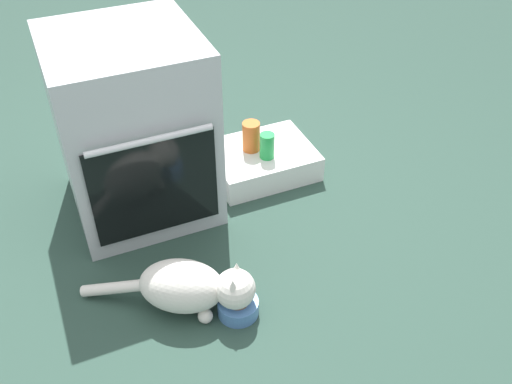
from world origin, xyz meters
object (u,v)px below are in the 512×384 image
Objects in this scene: oven at (133,128)px; cat at (192,287)px; food_bowl at (238,306)px; soda_can at (267,146)px; pantry_cabinet at (262,161)px; sauce_jar at (251,136)px.

cat is at bearing -89.29° from oven.
food_bowl is 0.81m from soda_can.
pantry_cabinet is (0.57, -0.00, -0.32)m from oven.
cat is at bearing -130.51° from pantry_cabinet.
soda_can is (0.56, 0.59, 0.07)m from cat.
oven is 0.83m from food_bowl.
oven is at bearing 101.33° from food_bowl.
food_bowl is at bearing -0.00° from cat.
pantry_cabinet reaches higher than food_bowl.
sauce_jar is (-0.04, 0.08, 0.01)m from soda_can.
pantry_cabinet is at bearing 88.75° from soda_can.
soda_can is at bearing 58.46° from food_bowl.
food_bowl is (-0.42, -0.74, -0.03)m from pantry_cabinet.
pantry_cabinet is 3.87× the size of soda_can.
cat reaches higher than pantry_cabinet.
cat is 0.82m from soda_can.
soda_can reaches higher than pantry_cabinet.
soda_can is at bearing 77.91° from cat.
soda_can reaches higher than food_bowl.
oven reaches higher than sauce_jar.
oven reaches higher than pantry_cabinet.
cat is (-0.14, 0.08, 0.08)m from food_bowl.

